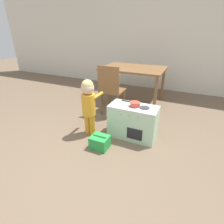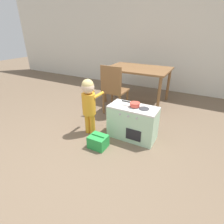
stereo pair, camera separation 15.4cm
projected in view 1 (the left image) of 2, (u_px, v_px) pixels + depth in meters
ground_plane at (74, 178)px, 1.87m from camera, size 16.00×16.00×0.00m
wall_back at (156, 35)px, 4.16m from camera, size 10.00×0.06×2.60m
play_kitchen at (133, 122)px, 2.50m from camera, size 0.67×0.34×0.49m
toy_pot at (135, 104)px, 2.38m from camera, size 0.26×0.14×0.06m
child_figure at (89, 101)px, 2.44m from camera, size 0.22×0.34×0.84m
toy_basket at (100, 142)px, 2.32m from camera, size 0.23×0.20×0.19m
dining_table at (133, 72)px, 3.62m from camera, size 1.26×0.88×0.72m
dining_chair_near at (111, 89)px, 3.10m from camera, size 0.39×0.39×0.90m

